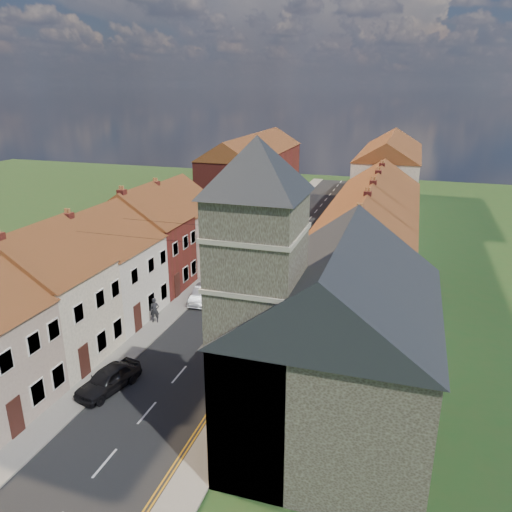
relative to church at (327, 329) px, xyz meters
The scene contains 23 objects.
ground 11.54m from the church, 160.45° to the right, with size 160.00×160.00×0.00m, color #273B19.
road 28.87m from the church, 109.33° to the left, with size 7.00×90.00×0.02m, color black.
pavement_left 30.57m from the church, 117.29° to the left, with size 1.80×90.00×0.12m, color gray.
pavement_right 27.75m from the church, 100.53° to the left, with size 1.80×90.00×0.12m, color gray.
church is the anchor object (origin of this frame).
cottage_r_tudor 9.48m from the church, 90.57° to the left, with size 8.30×5.20×9.00m.
cottage_r_white_near 14.84m from the church, 90.23° to the left, with size 8.30×6.00×9.00m.
cottage_r_cream_mid 20.22m from the church, 90.17° to the left, with size 8.30×5.20×9.00m.
cottage_r_pink 25.61m from the church, 90.13° to the left, with size 8.30×6.00×9.00m.
cottage_r_white_far 31.00m from the church, 90.11° to the left, with size 8.30×5.20×9.00m.
cottage_r_cream_far 36.40m from the church, 90.09° to the left, with size 8.30×6.00×9.00m.
cottage_l_cream 18.84m from the church, behind, with size 8.30×6.30×9.10m.
cottage_l_white 20.61m from the church, 155.20° to the left, with size 8.30×6.90×8.80m.
cottage_l_brick_mid 23.81m from the church, 141.73° to the left, with size 8.30×5.70×9.10m.
cottage_l_pink 27.78m from the church, 132.28° to the left, with size 8.30×6.30×8.80m.
block_right_far 51.68m from the church, 90.07° to the left, with size 8.30×24.20×10.50m.
block_left_far 50.27m from the church, 111.79° to the left, with size 8.30×24.20×10.50m.
lamppost 21.38m from the church, 128.30° to the left, with size 0.88×0.15×6.00m.
car_near 13.58m from the church, behind, with size 1.69×4.21×1.43m, color black.
car_mid 18.88m from the church, 132.79° to the left, with size 1.38×3.95×1.30m, color #BABCC2.
car_far 33.99m from the church, 109.72° to the left, with size 1.79×4.40×1.28m, color navy.
car_distant 48.45m from the church, 104.28° to the left, with size 1.94×4.20×1.17m, color #919298.
pedestrian_left 17.18m from the church, 148.91° to the left, with size 0.69×0.45×1.90m, color black.
Camera 1 is at (12.55, -18.04, 16.92)m, focal length 35.00 mm.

